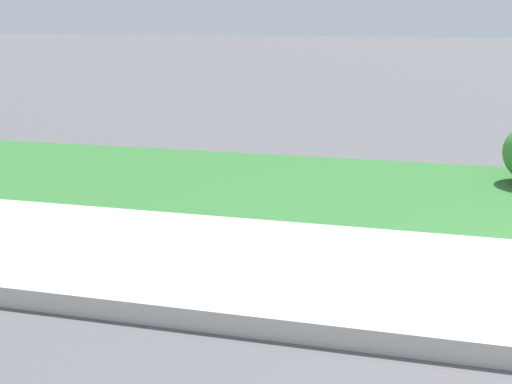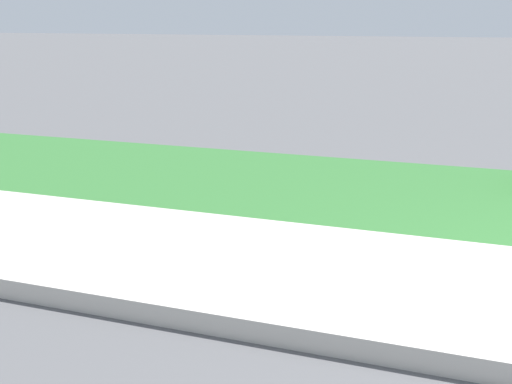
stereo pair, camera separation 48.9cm
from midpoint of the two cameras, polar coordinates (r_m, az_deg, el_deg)
The scene contains 0 objects.
Camera 1 is at (-1.88, -4.30, 1.57)m, focal length 50.00 mm.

